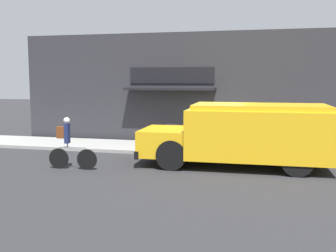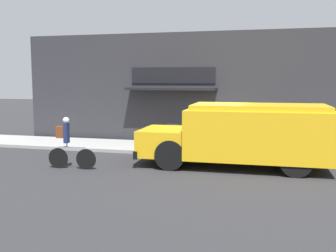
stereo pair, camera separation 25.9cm
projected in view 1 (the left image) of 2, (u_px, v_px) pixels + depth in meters
name	position (u px, v px, depth m)	size (l,w,h in m)	color
ground_plane	(207.00, 157.00, 13.88)	(70.00, 70.00, 0.00)	#2B2B2D
sidewalk	(211.00, 150.00, 15.04)	(28.00, 2.42, 0.12)	#999993
storefront	(215.00, 89.00, 16.20)	(17.16, 0.95, 4.69)	#2D2D33
school_bus	(245.00, 134.00, 12.23)	(5.92, 2.65, 1.98)	yellow
cyclist	(69.00, 144.00, 11.98)	(1.54, 0.21, 1.60)	black
trash_bin	(172.00, 135.00, 15.67)	(0.60, 0.60, 0.84)	#38383D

